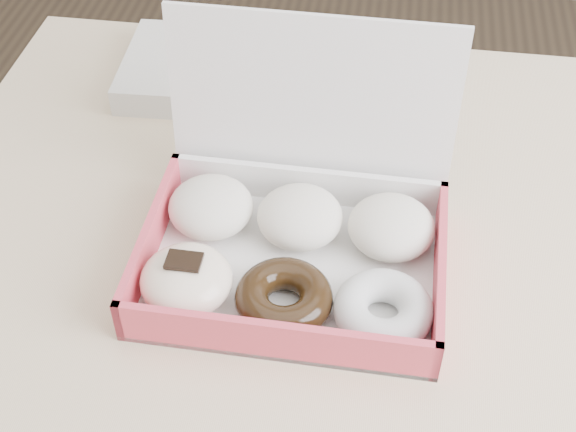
# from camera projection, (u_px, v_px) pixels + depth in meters

# --- Properties ---
(table) EXTENTS (1.20, 0.80, 0.75)m
(table) POSITION_uv_depth(u_px,v_px,m) (409.00, 274.00, 0.99)
(table) COLOR tan
(table) RESTS_ON ground
(donut_box) EXTENTS (0.33, 0.27, 0.24)m
(donut_box) POSITION_uv_depth(u_px,v_px,m) (292.00, 237.00, 0.87)
(donut_box) COLOR white
(donut_box) RESTS_ON table
(newspapers) EXTENTS (0.25, 0.20, 0.04)m
(newspapers) POSITION_uv_depth(u_px,v_px,m) (210.00, 70.00, 1.14)
(newspapers) COLOR white
(newspapers) RESTS_ON table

